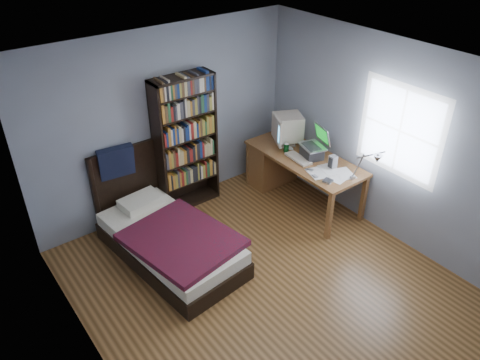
{
  "coord_description": "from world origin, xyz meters",
  "views": [
    {
      "loc": [
        -2.6,
        -2.97,
        3.86
      ],
      "look_at": [
        0.07,
        0.56,
        1.1
      ],
      "focal_mm": 35.0,
      "sensor_mm": 36.0,
      "label": 1
    }
  ],
  "objects_px": {
    "desk": "(280,162)",
    "laptop": "(313,149)",
    "soda_can": "(286,148)",
    "bookshelf": "(186,143)",
    "crt_monitor": "(287,128)",
    "bed": "(166,237)",
    "keyboard": "(298,159)",
    "desk_lamp": "(374,160)",
    "speaker": "(333,162)"
  },
  "relations": [
    {
      "from": "soda_can",
      "to": "bookshelf",
      "type": "xyz_separation_m",
      "value": [
        -1.19,
        0.7,
        0.15
      ]
    },
    {
      "from": "bed",
      "to": "bookshelf",
      "type": "bearing_deg",
      "value": 44.43
    },
    {
      "from": "desk",
      "to": "soda_can",
      "type": "bearing_deg",
      "value": -116.01
    },
    {
      "from": "laptop",
      "to": "keyboard",
      "type": "relative_size",
      "value": 1.04
    },
    {
      "from": "desk",
      "to": "speaker",
      "type": "height_order",
      "value": "speaker"
    },
    {
      "from": "desk",
      "to": "keyboard",
      "type": "xyz_separation_m",
      "value": [
        -0.13,
        -0.5,
        0.32
      ]
    },
    {
      "from": "bed",
      "to": "desk_lamp",
      "type": "bearing_deg",
      "value": -31.4
    },
    {
      "from": "keyboard",
      "to": "bed",
      "type": "distance_m",
      "value": 2.07
    },
    {
      "from": "keyboard",
      "to": "soda_can",
      "type": "distance_m",
      "value": 0.26
    },
    {
      "from": "bed",
      "to": "laptop",
      "type": "bearing_deg",
      "value": -5.9
    },
    {
      "from": "desk",
      "to": "bookshelf",
      "type": "bearing_deg",
      "value": 160.66
    },
    {
      "from": "keyboard",
      "to": "desk",
      "type": "bearing_deg",
      "value": 80.85
    },
    {
      "from": "desk_lamp",
      "to": "speaker",
      "type": "xyz_separation_m",
      "value": [
        0.11,
        0.69,
        -0.37
      ]
    },
    {
      "from": "desk",
      "to": "laptop",
      "type": "height_order",
      "value": "laptop"
    },
    {
      "from": "desk",
      "to": "bookshelf",
      "type": "height_order",
      "value": "bookshelf"
    },
    {
      "from": "desk",
      "to": "laptop",
      "type": "relative_size",
      "value": 4.06
    },
    {
      "from": "soda_can",
      "to": "laptop",
      "type": "bearing_deg",
      "value": -59.21
    },
    {
      "from": "soda_can",
      "to": "desk",
      "type": "bearing_deg",
      "value": 63.99
    },
    {
      "from": "crt_monitor",
      "to": "soda_can",
      "type": "distance_m",
      "value": 0.31
    },
    {
      "from": "soda_can",
      "to": "keyboard",
      "type": "bearing_deg",
      "value": -91.61
    },
    {
      "from": "crt_monitor",
      "to": "keyboard",
      "type": "relative_size",
      "value": 1.29
    },
    {
      "from": "speaker",
      "to": "keyboard",
      "type": "bearing_deg",
      "value": 119.14
    },
    {
      "from": "crt_monitor",
      "to": "speaker",
      "type": "bearing_deg",
      "value": -87.42
    },
    {
      "from": "desk",
      "to": "crt_monitor",
      "type": "relative_size",
      "value": 3.27
    },
    {
      "from": "speaker",
      "to": "soda_can",
      "type": "xyz_separation_m",
      "value": [
        -0.2,
        0.69,
        -0.02
      ]
    },
    {
      "from": "laptop",
      "to": "soda_can",
      "type": "relative_size",
      "value": 3.38
    },
    {
      "from": "desk",
      "to": "desk_lamp",
      "type": "relative_size",
      "value": 3.07
    },
    {
      "from": "soda_can",
      "to": "bookshelf",
      "type": "distance_m",
      "value": 1.39
    },
    {
      "from": "crt_monitor",
      "to": "bookshelf",
      "type": "relative_size",
      "value": 0.28
    },
    {
      "from": "crt_monitor",
      "to": "bed",
      "type": "xyz_separation_m",
      "value": [
        -2.17,
        -0.28,
        -0.73
      ]
    },
    {
      "from": "bookshelf",
      "to": "bed",
      "type": "xyz_separation_m",
      "value": [
        -0.82,
        -0.8,
        -0.69
      ]
    },
    {
      "from": "desk",
      "to": "soda_can",
      "type": "relative_size",
      "value": 13.73
    },
    {
      "from": "speaker",
      "to": "bookshelf",
      "type": "bearing_deg",
      "value": 138.55
    },
    {
      "from": "desk",
      "to": "soda_can",
      "type": "height_order",
      "value": "soda_can"
    },
    {
      "from": "laptop",
      "to": "soda_can",
      "type": "bearing_deg",
      "value": 120.79
    },
    {
      "from": "keyboard",
      "to": "laptop",
      "type": "bearing_deg",
      "value": -13.25
    },
    {
      "from": "crt_monitor",
      "to": "soda_can",
      "type": "xyz_separation_m",
      "value": [
        -0.16,
        -0.18,
        -0.19
      ]
    },
    {
      "from": "desk",
      "to": "speaker",
      "type": "distance_m",
      "value": 1.02
    },
    {
      "from": "keyboard",
      "to": "speaker",
      "type": "distance_m",
      "value": 0.48
    },
    {
      "from": "laptop",
      "to": "soda_can",
      "type": "height_order",
      "value": "laptop"
    },
    {
      "from": "speaker",
      "to": "crt_monitor",
      "type": "bearing_deg",
      "value": 96.12
    },
    {
      "from": "crt_monitor",
      "to": "bookshelf",
      "type": "xyz_separation_m",
      "value": [
        -1.35,
        0.52,
        -0.04
      ]
    },
    {
      "from": "desk",
      "to": "bed",
      "type": "distance_m",
      "value": 2.16
    },
    {
      "from": "desk_lamp",
      "to": "bookshelf",
      "type": "distance_m",
      "value": 2.46
    },
    {
      "from": "speaker",
      "to": "soda_can",
      "type": "distance_m",
      "value": 0.72
    },
    {
      "from": "desk_lamp",
      "to": "bed",
      "type": "xyz_separation_m",
      "value": [
        -2.1,
        1.28,
        -0.93
      ]
    },
    {
      "from": "keyboard",
      "to": "desk_lamp",
      "type": "bearing_deg",
      "value": -80.05
    },
    {
      "from": "bed",
      "to": "crt_monitor",
      "type": "bearing_deg",
      "value": 7.36
    },
    {
      "from": "keyboard",
      "to": "speaker",
      "type": "relative_size",
      "value": 2.36
    },
    {
      "from": "crt_monitor",
      "to": "desk_lamp",
      "type": "height_order",
      "value": "desk_lamp"
    }
  ]
}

